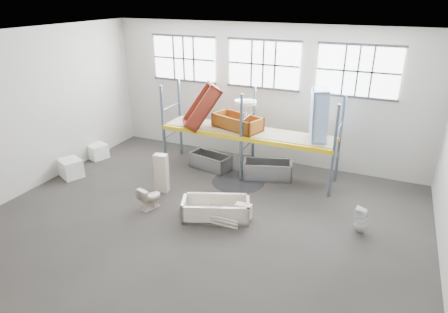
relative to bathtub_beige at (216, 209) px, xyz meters
The scene contains 33 objects.
floor 0.54m from the bathtub_beige, 126.57° to the right, with size 12.00×10.00×0.10m, color #423D39.
ceiling 4.79m from the bathtub_beige, 126.57° to the right, with size 12.00×10.00×0.10m, color silver.
wall_back 5.21m from the bathtub_beige, 93.11° to the left, with size 12.00×0.10×5.00m, color beige.
wall_front 5.84m from the bathtub_beige, 92.72° to the right, with size 12.00×0.10×5.00m, color #AEABA2.
wall_left 6.69m from the bathtub_beige, behind, with size 0.10×10.00×5.00m, color #A2A097.
window_left 6.64m from the bathtub_beige, 126.95° to the left, with size 2.60×0.04×1.60m, color white.
window_mid 5.68m from the bathtub_beige, 93.19° to the left, with size 2.60×0.04×1.60m, color white.
window_right 6.39m from the bathtub_beige, 57.35° to the left, with size 2.60×0.04×1.60m, color white.
rack_upright_la 4.32m from the bathtub_beige, 141.88° to the left, with size 0.08×0.08×3.00m, color slate.
rack_upright_lb 5.12m from the bathtub_beige, 130.93° to the left, with size 0.08×0.08×3.00m, color slate.
rack_upright_ma 2.84m from the bathtub_beige, 95.72° to the left, with size 0.08×0.08×3.00m, color slate.
rack_upright_mb 3.96m from the bathtub_beige, 93.90° to the left, with size 0.08×0.08×3.00m, color slate.
rack_upright_ra 3.94m from the bathtub_beige, 42.96° to the left, with size 0.08×0.08×3.00m, color slate.
rack_upright_rb 4.81m from the bathtub_beige, 53.84° to the left, with size 0.08×0.08×3.00m, color slate.
rack_beam_front 2.84m from the bathtub_beige, 95.72° to the left, with size 6.00×0.10×0.14m, color yellow.
rack_beam_back 3.96m from the bathtub_beige, 93.90° to the left, with size 6.00×0.10×0.14m, color yellow.
shelf_deck 3.42m from the bathtub_beige, 94.64° to the left, with size 5.90×1.10×0.03m, color gray.
wet_patch 2.39m from the bathtub_beige, 96.20° to the left, with size 1.80×1.80×0.00m, color black.
bathtub_beige is the anchor object (origin of this frame).
cistern_spare 0.79m from the bathtub_beige, 14.69° to the left, with size 0.45×0.22×0.43m, color beige.
sink_in_tub 0.30m from the bathtub_beige, 96.51° to the left, with size 0.44×0.44×0.15m, color beige.
toilet_beige 2.02m from the bathtub_beige, behind, with size 0.40×0.70×0.71m, color #EFDAC7.
cistern_tall 2.41m from the bathtub_beige, 161.51° to the left, with size 0.41×0.27×1.27m, color beige.
toilet_white 3.96m from the bathtub_beige, 13.02° to the left, with size 0.33×0.34×0.74m, color white.
steel_tub_left 3.38m from the bathtub_beige, 118.39° to the left, with size 1.49×0.69×0.54m, color #AEB2B6, non-canonical shape.
steel_tub_right 3.10m from the bathtub_beige, 79.91° to the left, with size 1.65×0.77×0.60m, color #B5B8BD, non-canonical shape.
rust_tub_flat 3.60m from the bathtub_beige, 101.58° to the left, with size 1.73×0.81×0.49m, color #894A0E, non-canonical shape.
rust_tub_tilted 4.06m from the bathtub_beige, 122.58° to the left, with size 1.69×0.79×0.48m, color maroon, non-canonical shape.
sink_on_shelf 3.49m from the bathtub_beige, 95.42° to the left, with size 0.72×0.55×0.64m, color white.
blue_tub_upright 4.35m from the bathtub_beige, 56.68° to the left, with size 1.68×0.79×0.47m, color #94B3DE, non-canonical shape.
bucket 0.82m from the bathtub_beige, 138.65° to the right, with size 0.30×0.30×0.35m, color silver.
carton_near 5.75m from the bathtub_beige, behind, with size 0.74×0.64×0.64m, color white.
carton_far 6.37m from the bathtub_beige, 161.06° to the left, with size 0.66×0.66×0.55m, color white.
Camera 1 is at (4.35, -8.33, 5.97)m, focal length 31.21 mm.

